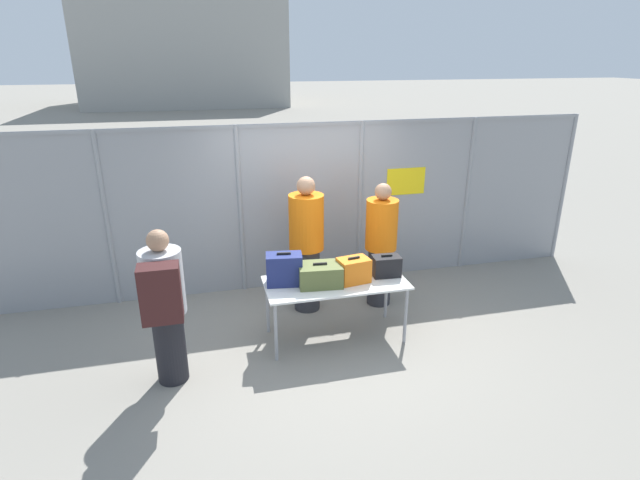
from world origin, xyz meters
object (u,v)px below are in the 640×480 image
at_px(inspection_table, 336,286).
at_px(suitcase_orange, 354,270).
at_px(suitcase_olive, 320,275).
at_px(security_worker_near, 307,243).
at_px(suitcase_black, 386,266).
at_px(utility_trailer, 391,208).
at_px(suitcase_navy, 284,269).
at_px(traveler_hooded, 165,304).
at_px(security_worker_far, 381,243).

height_order(inspection_table, suitcase_orange, suitcase_orange).
xyz_separation_m(suitcase_olive, security_worker_near, (0.03, 0.84, 0.08)).
height_order(suitcase_black, utility_trailer, suitcase_black).
height_order(suitcase_orange, utility_trailer, suitcase_orange).
bearing_deg(suitcase_olive, suitcase_orange, -1.25).
bearing_deg(inspection_table, suitcase_orange, -10.58).
bearing_deg(security_worker_near, suitcase_navy, 54.71).
xyz_separation_m(suitcase_orange, suitcase_black, (0.43, 0.07, -0.02)).
relative_size(suitcase_orange, suitcase_black, 1.14).
height_order(inspection_table, security_worker_near, security_worker_near).
height_order(suitcase_navy, traveler_hooded, traveler_hooded).
xyz_separation_m(suitcase_navy, traveler_hooded, (-1.30, -0.55, 0.00)).
distance_m(suitcase_olive, security_worker_near, 0.85).
relative_size(security_worker_far, utility_trailer, 0.48).
bearing_deg(suitcase_orange, suitcase_black, 8.63).
xyz_separation_m(suitcase_olive, security_worker_far, (1.02, 0.75, 0.01)).
height_order(suitcase_olive, suitcase_orange, suitcase_orange).
bearing_deg(inspection_table, suitcase_olive, -171.48).
relative_size(suitcase_navy, suitcase_olive, 0.84).
relative_size(suitcase_olive, traveler_hooded, 0.31).
height_order(inspection_table, suitcase_black, suitcase_black).
distance_m(traveler_hooded, security_worker_far, 2.96).
distance_m(inspection_table, suitcase_navy, 0.65).
bearing_deg(security_worker_far, utility_trailer, -131.57).
height_order(suitcase_black, security_worker_near, security_worker_near).
distance_m(suitcase_orange, security_worker_near, 0.93).
bearing_deg(suitcase_orange, suitcase_olive, 178.75).
relative_size(security_worker_near, security_worker_far, 1.07).
bearing_deg(security_worker_near, inspection_table, 96.80).
bearing_deg(suitcase_olive, security_worker_near, 88.03).
bearing_deg(suitcase_orange, traveler_hooded, -168.78).
bearing_deg(utility_trailer, inspection_table, -120.57).
bearing_deg(security_worker_near, suitcase_black, 130.83).
xyz_separation_m(suitcase_olive, traveler_hooded, (-1.69, -0.42, 0.06)).
bearing_deg(suitcase_orange, utility_trailer, 62.11).
distance_m(traveler_hooded, utility_trailer, 5.79).
relative_size(inspection_table, security_worker_near, 0.91).
bearing_deg(suitcase_black, utility_trailer, 67.24).
bearing_deg(utility_trailer, suitcase_orange, -117.89).
bearing_deg(security_worker_near, security_worker_far, 170.00).
relative_size(inspection_table, traveler_hooded, 0.99).
bearing_deg(utility_trailer, traveler_hooded, -134.59).
relative_size(suitcase_olive, suitcase_orange, 1.35).
height_order(suitcase_olive, security_worker_near, security_worker_near).
relative_size(traveler_hooded, security_worker_far, 0.99).
height_order(inspection_table, security_worker_far, security_worker_far).
bearing_deg(utility_trailer, suitcase_black, -112.76).
distance_m(traveler_hooded, security_worker_near, 2.14).
distance_m(suitcase_orange, utility_trailer, 4.20).
bearing_deg(utility_trailer, suitcase_olive, -122.59).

